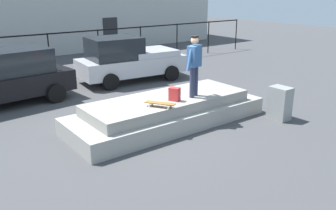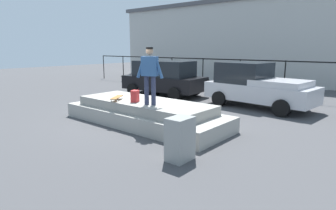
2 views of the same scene
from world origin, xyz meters
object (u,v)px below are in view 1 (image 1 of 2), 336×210
at_px(skateboarder, 194,62).
at_px(car_silver_pickup_mid, 128,59).
at_px(car_black_hatchback_near, 3,76).
at_px(utility_box, 280,103).
at_px(skateboard, 160,103).
at_px(backpack, 175,94).

height_order(skateboarder, car_silver_pickup_mid, skateboarder).
height_order(car_black_hatchback_near, car_silver_pickup_mid, car_silver_pickup_mid).
bearing_deg(utility_box, skateboard, 161.01).
relative_size(backpack, utility_box, 0.38).
height_order(car_black_hatchback_near, utility_box, car_black_hatchback_near).
bearing_deg(car_silver_pickup_mid, skateboarder, -101.30).
bearing_deg(backpack, car_black_hatchback_near, -173.74).
distance_m(skateboarder, car_black_hatchback_near, 6.44).
bearing_deg(car_black_hatchback_near, car_silver_pickup_mid, 2.72).
relative_size(skateboarder, backpack, 4.61).
bearing_deg(utility_box, car_silver_pickup_mid, 98.71).
height_order(skateboarder, backpack, skateboarder).
relative_size(car_silver_pickup_mid, utility_box, 4.64).
relative_size(backpack, car_black_hatchback_near, 0.08).
bearing_deg(backpack, skateboarder, 62.93).
distance_m(skateboard, backpack, 0.68).
xyz_separation_m(skateboard, utility_box, (3.52, -1.15, -0.39)).
distance_m(car_black_hatchback_near, car_silver_pickup_mid, 4.94).
xyz_separation_m(skateboarder, skateboard, (-1.32, -0.20, -0.90)).
distance_m(skateboard, car_black_hatchback_near, 5.87).
bearing_deg(car_silver_pickup_mid, backpack, -108.17).
bearing_deg(car_silver_pickup_mid, skateboard, -113.37).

